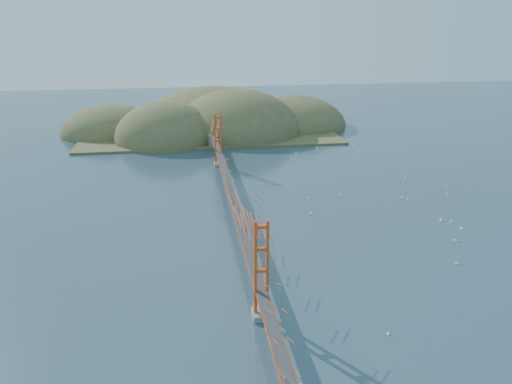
{
  "coord_description": "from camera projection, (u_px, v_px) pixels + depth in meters",
  "views": [
    {
      "loc": [
        -7.74,
        -77.49,
        32.08
      ],
      "look_at": [
        3.94,
        0.0,
        4.1
      ],
      "focal_mm": 35.0,
      "sensor_mm": 36.0,
      "label": 1
    }
  ],
  "objects": [
    {
      "name": "far_headlands",
      "position": [
        216.0,
        129.0,
        148.15
      ],
      "size": [
        84.0,
        58.0,
        25.0
      ],
      "color": "brown",
      "rests_on": "ground"
    },
    {
      "name": "bridge",
      "position": [
        232.0,
        176.0,
        81.85
      ],
      "size": [
        2.2,
        94.4,
        12.0
      ],
      "color": "gray",
      "rests_on": "ground"
    },
    {
      "name": "sailboat_5",
      "position": [
        441.0,
        219.0,
        82.25
      ],
      "size": [
        0.51,
        0.6,
        0.69
      ],
      "color": "white",
      "rests_on": "ground"
    },
    {
      "name": "sailboat_17",
      "position": [
        358.0,
        152.0,
        122.59
      ],
      "size": [
        0.59,
        0.49,
        0.68
      ],
      "color": "white",
      "rests_on": "ground"
    },
    {
      "name": "sailboat_2",
      "position": [
        455.0,
        240.0,
        74.8
      ],
      "size": [
        0.68,
        0.68,
        0.72
      ],
      "color": "white",
      "rests_on": "ground"
    },
    {
      "name": "sailboat_15",
      "position": [
        357.0,
        163.0,
        113.23
      ],
      "size": [
        0.52,
        0.52,
        0.56
      ],
      "color": "white",
      "rests_on": "ground"
    },
    {
      "name": "sailboat_6",
      "position": [
        457.0,
        263.0,
        67.93
      ],
      "size": [
        0.62,
        0.62,
        0.67
      ],
      "color": "white",
      "rests_on": "ground"
    },
    {
      "name": "sailboat_4",
      "position": [
        447.0,
        184.0,
        99.34
      ],
      "size": [
        0.53,
        0.55,
        0.62
      ],
      "color": "white",
      "rests_on": "ground"
    },
    {
      "name": "sailboat_1",
      "position": [
        402.0,
        197.0,
        92.33
      ],
      "size": [
        0.7,
        0.7,
        0.73
      ],
      "color": "white",
      "rests_on": "ground"
    },
    {
      "name": "sailboat_7",
      "position": [
        296.0,
        153.0,
        121.81
      ],
      "size": [
        0.61,
        0.52,
        0.7
      ],
      "color": "white",
      "rests_on": "ground"
    },
    {
      "name": "sailboat_14",
      "position": [
        408.0,
        199.0,
        91.2
      ],
      "size": [
        0.54,
        0.54,
        0.57
      ],
      "color": "white",
      "rests_on": "ground"
    },
    {
      "name": "sailboat_0",
      "position": [
        311.0,
        213.0,
        84.87
      ],
      "size": [
        0.64,
        0.66,
        0.74
      ],
      "color": "white",
      "rests_on": "ground"
    },
    {
      "name": "sailboat_extra_0",
      "position": [
        451.0,
        221.0,
        81.53
      ],
      "size": [
        0.53,
        0.52,
        0.59
      ],
      "color": "white",
      "rests_on": "ground"
    },
    {
      "name": "sailboat_13",
      "position": [
        461.0,
        228.0,
        78.78
      ],
      "size": [
        0.61,
        0.54,
        0.7
      ],
      "color": "white",
      "rests_on": "ground"
    },
    {
      "name": "ground",
      "position": [
        233.0,
        216.0,
        84.04
      ],
      "size": [
        320.0,
        320.0,
        0.0
      ],
      "primitive_type": "plane",
      "color": "#2F4A5E",
      "rests_on": "ground"
    },
    {
      "name": "sailboat_16",
      "position": [
        309.0,
        198.0,
        91.93
      ],
      "size": [
        0.7,
        0.7,
        0.74
      ],
      "color": "white",
      "rests_on": "ground"
    },
    {
      "name": "sailboat_12",
      "position": [
        317.0,
        147.0,
        126.74
      ],
      "size": [
        0.56,
        0.48,
        0.65
      ],
      "color": "white",
      "rests_on": "ground"
    },
    {
      "name": "sailboat_8",
      "position": [
        406.0,
        177.0,
        103.66
      ],
      "size": [
        0.6,
        0.59,
        0.67
      ],
      "color": "white",
      "rests_on": "ground"
    },
    {
      "name": "sailboat_10",
      "position": [
        388.0,
        333.0,
        52.97
      ],
      "size": [
        0.45,
        0.5,
        0.57
      ],
      "color": "white",
      "rests_on": "ground"
    },
    {
      "name": "sailboat_9",
      "position": [
        447.0,
        194.0,
        93.8
      ],
      "size": [
        0.55,
        0.55,
        0.58
      ],
      "color": "white",
      "rests_on": "ground"
    },
    {
      "name": "sailboat_3",
      "position": [
        339.0,
        195.0,
        93.57
      ],
      "size": [
        0.55,
        0.45,
        0.65
      ],
      "color": "white",
      "rests_on": "ground"
    }
  ]
}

